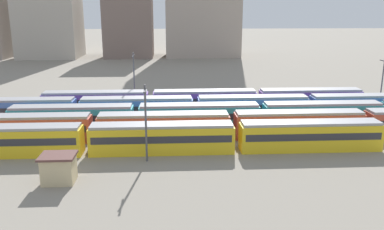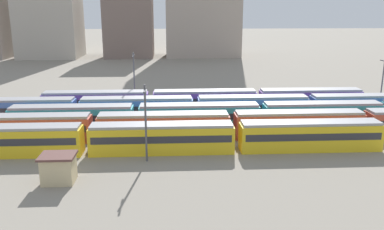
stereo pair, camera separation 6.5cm
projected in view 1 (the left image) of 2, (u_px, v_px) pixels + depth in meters
The scene contains 11 objects.
ground_plane at pixel (80, 130), 60.60m from camera, with size 600.00×600.00×0.00m, color gray.
train_track_0 at pixel (162, 138), 50.75m from camera, with size 55.80×3.06×3.75m.
train_track_1 at pixel (364, 123), 57.32m from camera, with size 112.50×3.06×3.75m.
train_track_2 at pixel (261, 115), 61.60m from camera, with size 74.70×3.06×3.75m.
train_track_3 at pixel (195, 108), 66.09m from camera, with size 74.70×3.06×3.75m.
train_track_4 at pixel (205, 100), 71.21m from camera, with size 55.80×3.06×3.75m.
catenary_pole_1 at pixel (382, 79), 75.13m from camera, with size 0.24×3.20×8.80m.
catenary_pole_2 at pixel (146, 119), 46.93m from camera, with size 0.24×3.20×9.24m.
catenary_pole_3 at pixel (134, 78), 72.59m from camera, with size 0.24×3.20×10.04m.
signal_hut at pixel (59, 168), 42.04m from camera, with size 3.60×3.00×3.04m.
distant_building_2 at pixel (129, 18), 147.51m from camera, with size 17.38×16.54×28.34m, color #7A665B.
Camera 1 is at (13.50, -48.45, 17.68)m, focal length 37.91 mm.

